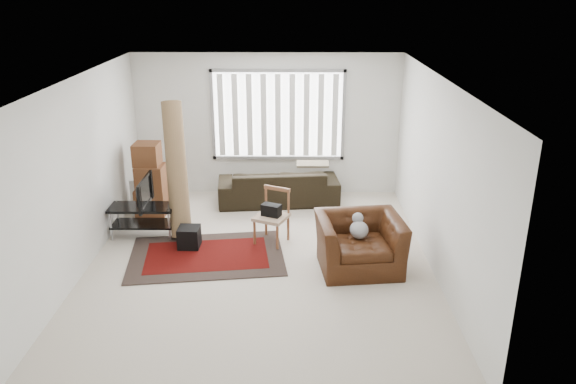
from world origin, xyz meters
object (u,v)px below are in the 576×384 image
Objects in this scene: tv_stand at (142,214)px; sofa at (278,181)px; side_chair at (272,214)px; armchair at (360,240)px; moving_boxes at (150,182)px.

sofa is at bearing 34.92° from tv_stand.
armchair is (1.28, -0.83, -0.04)m from side_chair.
moving_boxes is at bearing 8.51° from sofa.
tv_stand is 0.98m from moving_boxes.
tv_stand is at bearing -85.15° from moving_boxes.
sofa is at bearing 109.07° from armchair.
sofa is 2.53× the size of side_chair.
side_chair is 1.53m from armchair.
tv_stand is 2.12m from side_chair.
tv_stand is at bearing 156.16° from armchair.
moving_boxes is at bearing 143.52° from armchair.
armchair is (1.23, -2.57, 0.02)m from sofa.
moving_boxes is at bearing 176.11° from side_chair.
tv_stand is at bearing -161.87° from side_chair.
side_chair is 0.68× the size of armchair.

